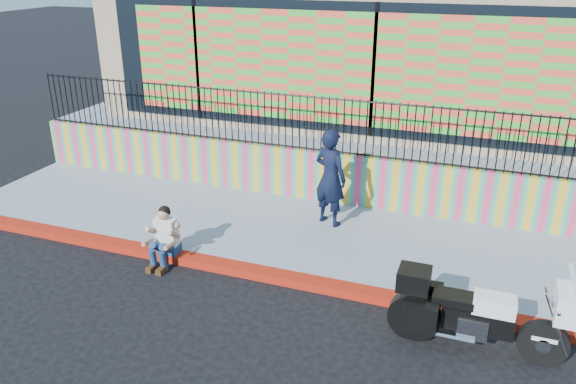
% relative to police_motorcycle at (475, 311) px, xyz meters
% --- Properties ---
extents(ground, '(90.00, 90.00, 0.00)m').
position_rel_police_motorcycle_xyz_m(ground, '(-2.59, 0.74, -0.62)').
color(ground, black).
rests_on(ground, ground).
extents(red_curb, '(16.00, 0.30, 0.15)m').
position_rel_police_motorcycle_xyz_m(red_curb, '(-2.59, 0.74, -0.54)').
color(red_curb, '#AB220C').
rests_on(red_curb, ground).
extents(sidewalk, '(16.00, 3.00, 0.15)m').
position_rel_police_motorcycle_xyz_m(sidewalk, '(-2.59, 2.39, -0.54)').
color(sidewalk, '#8891A3').
rests_on(sidewalk, ground).
extents(mural_wall, '(16.00, 0.20, 1.10)m').
position_rel_police_motorcycle_xyz_m(mural_wall, '(-2.59, 3.99, 0.08)').
color(mural_wall, '#E73C6A').
rests_on(mural_wall, sidewalk).
extents(metal_fence, '(15.80, 0.04, 1.20)m').
position_rel_police_motorcycle_xyz_m(metal_fence, '(-2.59, 3.99, 1.23)').
color(metal_fence, black).
rests_on(metal_fence, mural_wall).
extents(elevated_platform, '(16.00, 10.00, 1.25)m').
position_rel_police_motorcycle_xyz_m(elevated_platform, '(-2.59, 9.09, 0.01)').
color(elevated_platform, '#8891A3').
rests_on(elevated_platform, ground).
extents(storefront_building, '(14.00, 8.06, 4.00)m').
position_rel_police_motorcycle_xyz_m(storefront_building, '(-2.59, 8.87, 2.63)').
color(storefront_building, tan).
rests_on(storefront_building, elevated_platform).
extents(police_motorcycle, '(2.37, 0.78, 1.47)m').
position_rel_police_motorcycle_xyz_m(police_motorcycle, '(0.00, 0.00, 0.00)').
color(police_motorcycle, black).
rests_on(police_motorcycle, ground).
extents(police_officer, '(0.84, 0.70, 1.95)m').
position_rel_police_motorcycle_xyz_m(police_officer, '(-2.92, 2.91, 0.51)').
color(police_officer, black).
rests_on(police_officer, sidewalk).
extents(seated_man, '(0.54, 0.71, 1.06)m').
position_rel_police_motorcycle_xyz_m(seated_man, '(-5.28, 0.54, -0.17)').
color(seated_man, navy).
rests_on(seated_man, ground).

